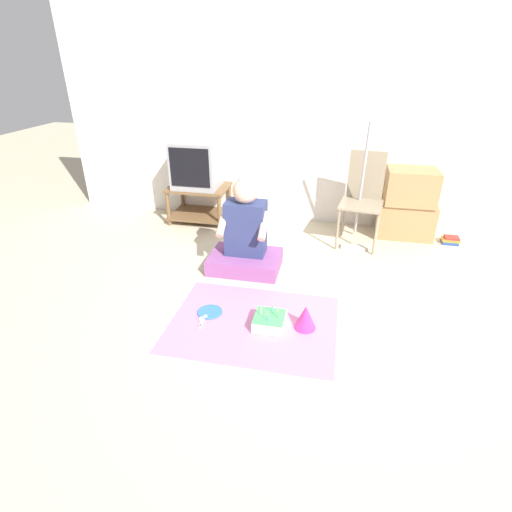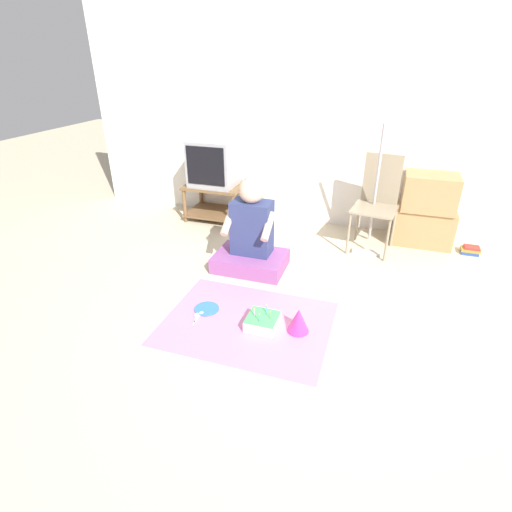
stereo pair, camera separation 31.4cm
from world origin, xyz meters
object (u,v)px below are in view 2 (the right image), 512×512
(person_seated, at_px, (251,237))
(birthday_cake, at_px, (262,322))
(party_hat_blue, at_px, (298,320))
(book_pile, at_px, (470,250))
(cardboard_box_stack, at_px, (426,210))
(tv, at_px, (214,162))
(folding_chair, at_px, (378,198))
(paper_plate, at_px, (207,309))
(dust_mop, at_px, (372,215))

(person_seated, distance_m, birthday_cake, 0.95)
(party_hat_blue, bearing_deg, birthday_cake, -171.80)
(person_seated, distance_m, party_hat_blue, 1.04)
(book_pile, relative_size, party_hat_blue, 0.96)
(cardboard_box_stack, distance_m, party_hat_blue, 2.07)
(person_seated, bearing_deg, tv, 127.67)
(tv, bearing_deg, person_seated, -52.33)
(book_pile, distance_m, person_seated, 2.20)
(tv, distance_m, person_seated, 1.34)
(tv, xyz_separation_m, book_pile, (2.76, -0.07, -0.64))
(folding_chair, distance_m, paper_plate, 2.00)
(cardboard_box_stack, distance_m, dust_mop, 0.61)
(folding_chair, relative_size, birthday_cake, 4.17)
(party_hat_blue, bearing_deg, dust_mop, 76.39)
(folding_chair, relative_size, book_pile, 5.31)
(dust_mop, height_order, paper_plate, dust_mop)
(folding_chair, bearing_deg, book_pile, 8.73)
(cardboard_box_stack, bearing_deg, book_pile, -12.26)
(folding_chair, xyz_separation_m, dust_mop, (-0.03, -0.09, -0.15))
(folding_chair, height_order, party_hat_blue, folding_chair)
(book_pile, bearing_deg, person_seated, -154.37)
(person_seated, xyz_separation_m, party_hat_blue, (0.63, -0.80, -0.20))
(tv, relative_size, party_hat_blue, 2.81)
(cardboard_box_stack, relative_size, person_seated, 0.79)
(tv, bearing_deg, party_hat_blue, -52.18)
(folding_chair, bearing_deg, paper_plate, -125.61)
(folding_chair, height_order, cardboard_box_stack, folding_chair)
(person_seated, xyz_separation_m, birthday_cake, (0.37, -0.84, -0.25))
(tv, relative_size, dust_mop, 0.41)
(cardboard_box_stack, bearing_deg, paper_plate, -131.48)
(dust_mop, xyz_separation_m, paper_plate, (-1.10, -1.48, -0.36))
(cardboard_box_stack, bearing_deg, birthday_cake, -120.92)
(book_pile, xyz_separation_m, paper_plate, (-2.07, -1.72, -0.02))
(dust_mop, bearing_deg, person_seated, -144.49)
(dust_mop, relative_size, paper_plate, 6.53)
(person_seated, height_order, party_hat_blue, person_seated)
(folding_chair, xyz_separation_m, cardboard_box_stack, (0.48, 0.25, -0.16))
(dust_mop, xyz_separation_m, person_seated, (-1.00, -0.71, -0.07))
(dust_mop, height_order, book_pile, dust_mop)
(dust_mop, bearing_deg, birthday_cake, -111.82)
(dust_mop, distance_m, party_hat_blue, 1.58)
(book_pile, relative_size, birthday_cake, 0.78)
(cardboard_box_stack, bearing_deg, folding_chair, -152.89)
(person_seated, xyz_separation_m, paper_plate, (-0.10, -0.77, -0.29))
(cardboard_box_stack, distance_m, book_pile, 0.58)
(dust_mop, distance_m, birthday_cake, 1.70)
(birthday_cake, bearing_deg, book_pile, 48.22)
(tv, height_order, birthday_cake, tv)
(dust_mop, xyz_separation_m, party_hat_blue, (-0.37, -1.52, -0.27))
(book_pile, bearing_deg, party_hat_blue, -127.48)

